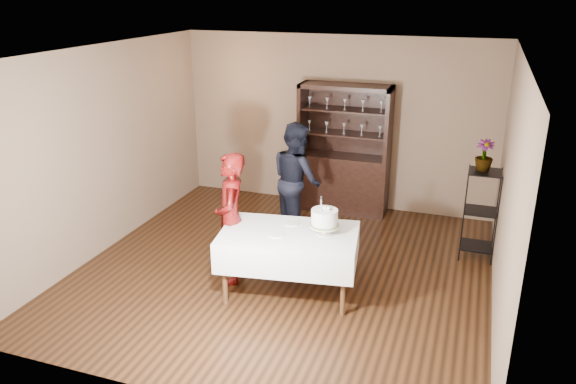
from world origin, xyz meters
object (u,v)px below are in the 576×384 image
(china_hutch, at_px, (343,170))
(plant_etagere, at_px, (481,211))
(woman, at_px, (231,218))
(cake_table, at_px, (289,247))
(man, at_px, (297,179))
(cake, at_px, (324,219))
(potted_plant, at_px, (484,155))

(china_hutch, distance_m, plant_etagere, 2.33)
(china_hutch, bearing_deg, woman, -105.11)
(cake_table, xyz_separation_m, man, (-0.44, 1.62, 0.23))
(china_hutch, bearing_deg, cake, -80.88)
(china_hutch, xyz_separation_m, cake, (0.43, -2.66, 0.29))
(woman, bearing_deg, china_hutch, 142.21)
(plant_etagere, xyz_separation_m, cake, (-1.65, -1.61, 0.30))
(plant_etagere, relative_size, cake, 2.62)
(cake_table, distance_m, potted_plant, 2.76)
(plant_etagere, relative_size, potted_plant, 3.04)
(plant_etagere, bearing_deg, cake, -135.81)
(man, relative_size, cake, 3.59)
(plant_etagere, height_order, cake, cake)
(man, bearing_deg, potted_plant, -129.88)
(china_hutch, bearing_deg, man, -109.78)
(china_hutch, height_order, plant_etagere, china_hutch)
(woman, bearing_deg, cake, 67.23)
(china_hutch, height_order, woman, china_hutch)
(woman, distance_m, potted_plant, 3.26)
(man, bearing_deg, cake_table, 152.75)
(china_hutch, xyz_separation_m, woman, (-0.72, -2.66, 0.14))
(potted_plant, bearing_deg, man, -177.33)
(woman, bearing_deg, man, 145.78)
(plant_etagere, distance_m, man, 2.49)
(plant_etagere, distance_m, woman, 3.23)
(plant_etagere, distance_m, potted_plant, 0.74)
(woman, distance_m, man, 1.56)
(plant_etagere, xyz_separation_m, potted_plant, (-0.04, 0.04, 0.73))
(plant_etagere, bearing_deg, woman, -150.15)
(cake, bearing_deg, china_hutch, 99.12)
(potted_plant, bearing_deg, cake_table, -139.04)
(cake, bearing_deg, plant_etagere, 44.19)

